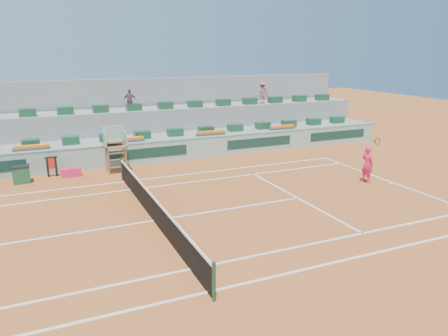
{
  "coord_description": "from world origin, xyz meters",
  "views": [
    {
      "loc": [
        -3.77,
        -15.1,
        6.24
      ],
      "look_at": [
        4.0,
        2.5,
        1.0
      ],
      "focal_mm": 35.0,
      "sensor_mm": 36.0,
      "label": 1
    }
  ],
  "objects_px": {
    "player_bag": "(71,172)",
    "drink_cooler_a": "(21,174)",
    "umpire_chair": "(115,143)",
    "tennis_player": "(367,164)"
  },
  "relations": [
    {
      "from": "drink_cooler_a",
      "to": "player_bag",
      "type": "bearing_deg",
      "value": 3.69
    },
    {
      "from": "player_bag",
      "to": "tennis_player",
      "type": "height_order",
      "value": "tennis_player"
    },
    {
      "from": "umpire_chair",
      "to": "tennis_player",
      "type": "distance_m",
      "value": 12.75
    },
    {
      "from": "player_bag",
      "to": "drink_cooler_a",
      "type": "height_order",
      "value": "drink_cooler_a"
    },
    {
      "from": "umpire_chair",
      "to": "drink_cooler_a",
      "type": "xyz_separation_m",
      "value": [
        -4.57,
        -0.16,
        -1.12
      ]
    },
    {
      "from": "umpire_chair",
      "to": "drink_cooler_a",
      "type": "bearing_deg",
      "value": -177.96
    },
    {
      "from": "player_bag",
      "to": "umpire_chair",
      "type": "height_order",
      "value": "umpire_chair"
    },
    {
      "from": "player_bag",
      "to": "umpire_chair",
      "type": "xyz_separation_m",
      "value": [
        2.28,
        0.02,
        1.32
      ]
    },
    {
      "from": "player_bag",
      "to": "drink_cooler_a",
      "type": "bearing_deg",
      "value": -176.31
    },
    {
      "from": "drink_cooler_a",
      "to": "tennis_player",
      "type": "distance_m",
      "value": 16.72
    }
  ]
}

